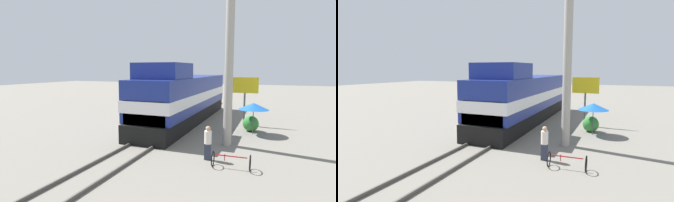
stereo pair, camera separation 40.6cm
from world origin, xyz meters
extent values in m
plane|color=slate|center=(0.00, 0.00, 0.00)|extent=(120.00, 120.00, 0.00)
cube|color=#4C4742|center=(-0.72, 0.00, 0.07)|extent=(0.08, 34.38, 0.15)
cube|color=#4C4742|center=(0.72, 0.00, 0.07)|extent=(0.08, 34.38, 0.15)
cube|color=black|center=(0.00, 5.09, 0.55)|extent=(2.87, 16.02, 1.10)
cube|color=navy|center=(0.00, 5.09, 2.36)|extent=(3.11, 15.37, 2.53)
cube|color=white|center=(0.00, 5.09, 2.11)|extent=(3.15, 15.53, 0.70)
cube|color=white|center=(0.00, -1.47, 1.79)|extent=(2.65, 2.24, 1.39)
cube|color=navy|center=(0.00, 0.29, 4.14)|extent=(2.93, 3.52, 1.02)
cylinder|color=#9E998E|center=(4.33, -0.83, 5.21)|extent=(0.46, 0.46, 10.42)
cylinder|color=#4C4C4C|center=(5.47, 2.38, 0.98)|extent=(0.05, 0.05, 1.96)
cone|color=#1959B2|center=(5.47, 2.38, 1.85)|extent=(1.94, 1.94, 0.44)
cube|color=#595959|center=(4.63, 5.09, 1.23)|extent=(0.12, 0.12, 2.46)
cube|color=yellow|center=(4.63, 5.09, 3.05)|extent=(1.94, 0.08, 1.19)
sphere|color=#388C38|center=(5.27, 3.19, 0.54)|extent=(1.08, 1.08, 1.08)
cube|color=#2D3347|center=(3.88, -3.56, 0.39)|extent=(0.30, 0.20, 0.78)
cylinder|color=silver|center=(3.88, -3.56, 1.09)|extent=(0.34, 0.34, 0.62)
sphere|color=tan|center=(3.88, -3.56, 1.51)|extent=(0.23, 0.23, 0.23)
torus|color=black|center=(4.29, -4.30, 0.35)|extent=(0.07, 0.69, 0.69)
torus|color=black|center=(5.86, -4.25, 0.35)|extent=(0.07, 0.69, 0.69)
cube|color=#A51919|center=(5.07, -4.28, 0.55)|extent=(1.33, 0.08, 0.04)
cylinder|color=#A51919|center=(4.80, -4.29, 0.47)|extent=(0.04, 0.04, 0.29)
camera|label=1|loc=(6.63, -15.33, 4.26)|focal=28.00mm
camera|label=2|loc=(7.00, -15.17, 4.26)|focal=28.00mm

